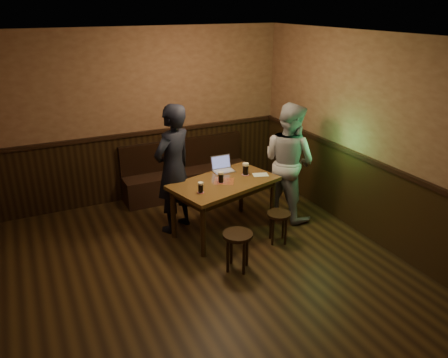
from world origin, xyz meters
TOP-DOWN VIEW (x-y plane):
  - room at (0.00, 0.22)m, footprint 5.04×6.04m
  - bench at (0.68, 2.75)m, footprint 2.20×0.50m
  - pub_table at (0.68, 1.24)m, footprint 1.65×1.21m
  - stool_left at (0.41, 0.28)m, footprint 0.41×0.41m
  - stool_right at (1.23, 0.63)m, footprint 0.43×0.43m
  - pint_left at (0.23, 1.02)m, footprint 0.09×0.09m
  - pint_mid at (0.62, 1.22)m, footprint 0.10×0.10m
  - pint_right at (1.08, 1.33)m, footprint 0.12×0.12m
  - laptop at (0.84, 1.63)m, footprint 0.31×0.26m
  - menu at (1.27, 1.23)m, footprint 0.25×0.21m
  - person_suit at (0.08, 1.63)m, footprint 0.82×0.72m
  - person_grey at (1.79, 1.29)m, footprint 0.91×1.04m

SIDE VIEW (x-z plane):
  - bench at x=0.68m, z-range -0.16..0.79m
  - stool_right at x=1.23m, z-range 0.13..0.58m
  - stool_left at x=0.41m, z-range 0.15..0.66m
  - pub_table at x=0.68m, z-range 0.29..1.09m
  - menu at x=1.27m, z-range 0.79..0.80m
  - laptop at x=0.84m, z-range 0.74..0.96m
  - pint_left at x=0.23m, z-range 0.79..0.94m
  - pint_mid at x=0.62m, z-range 0.79..0.95m
  - pint_right at x=1.08m, z-range 0.79..0.97m
  - person_grey at x=1.79m, z-range 0.00..1.80m
  - person_suit at x=0.08m, z-range 0.00..1.88m
  - room at x=0.00m, z-range -0.22..2.62m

